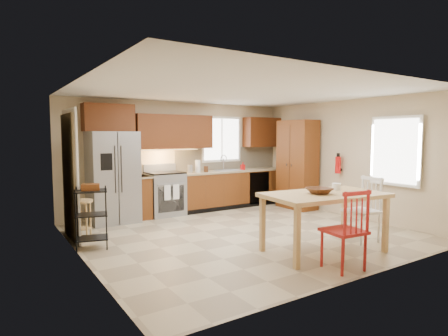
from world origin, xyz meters
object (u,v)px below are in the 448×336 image
refrigerator (113,177)px  bar_stool (83,220)px  range_stove (165,194)px  chair_red (344,229)px  pantry (297,165)px  table_bowl (319,194)px  fire_extinguisher (338,165)px  chair_white (362,210)px  dining_table (324,223)px  soap_bottle (243,166)px  table_jar (336,188)px  utility_cart (91,218)px

refrigerator → bar_stool: (-0.80, -0.98, -0.57)m
range_stove → chair_red: bearing=-82.4°
pantry → range_stove: bearing=161.7°
table_bowl → refrigerator: bearing=118.5°
fire_extinguisher → chair_white: (-1.30, -1.60, -0.57)m
fire_extinguisher → dining_table: size_ratio=0.20×
dining_table → soap_bottle: bearing=79.8°
table_jar → bar_stool: bearing=142.3°
table_jar → bar_stool: size_ratio=0.26×
chair_white → utility_cart: bearing=69.0°
pantry → table_jar: pantry is taller
refrigerator → utility_cart: refrigerator is taller
pantry → utility_cart: 5.00m
pantry → fire_extinguisher: pantry is taller
table_bowl → chair_red: bearing=-110.1°
range_stove → table_bowl: table_bowl is taller
soap_bottle → pantry: pantry is taller
pantry → fire_extinguisher: (0.20, -1.05, 0.05)m
dining_table → table_jar: bearing=22.7°
pantry → table_bowl: pantry is taller
fire_extinguisher → refrigerator: bearing=155.5°
table_bowl → range_stove: bearing=102.5°
pantry → chair_red: (-2.40, -3.35, -0.52)m
pantry → dining_table: (-2.05, -2.70, -0.61)m
chair_white → utility_cart: 4.33m
table_jar → table_bowl: bearing=-167.5°
chair_red → table_jar: bearing=52.5°
dining_table → table_bowl: (-0.11, 0.00, 0.45)m
utility_cart → bar_stool: bearing=105.2°
table_bowl → bar_stool: bearing=136.3°
soap_bottle → pantry: size_ratio=0.09×
fire_extinguisher → table_jar: fire_extinguisher is taller
soap_bottle → range_stove: bearing=177.6°
dining_table → chair_white: (0.95, 0.05, 0.09)m
chair_red → table_bowl: chair_red is taller
table_jar → bar_stool: table_jar is taller
refrigerator → chair_red: size_ratio=1.73×
range_stove → table_jar: (1.32, -3.58, 0.46)m
pantry → table_jar: bearing=-122.6°
range_stove → pantry: size_ratio=0.44×
chair_white → soap_bottle: bearing=4.4°
range_stove → table_bowl: 3.80m
dining_table → bar_stool: 3.91m
range_stove → table_bowl: bearing=-77.5°
range_stove → utility_cart: (-1.95, -1.62, 0.01)m
fire_extinguisher → dining_table: fire_extinguisher is taller
bar_stool → refrigerator: bearing=62.6°
pantry → chair_red: 4.16m
fire_extinguisher → table_bowl: 2.89m
fire_extinguisher → table_bowl: (-2.36, -1.65, -0.22)m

